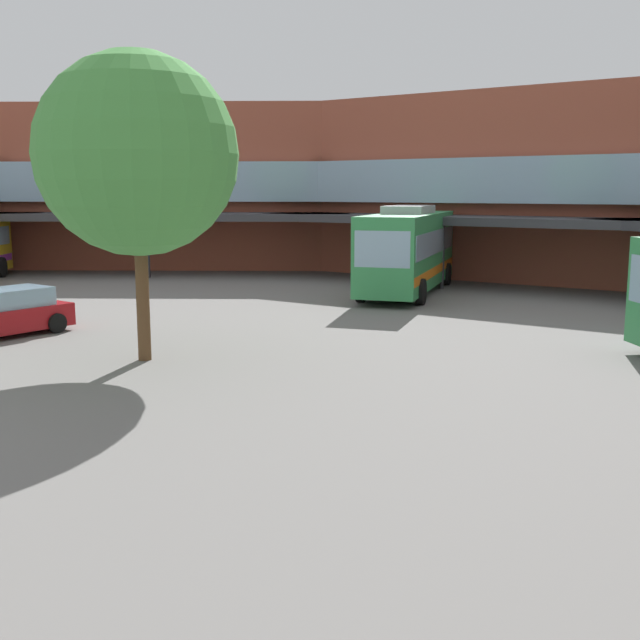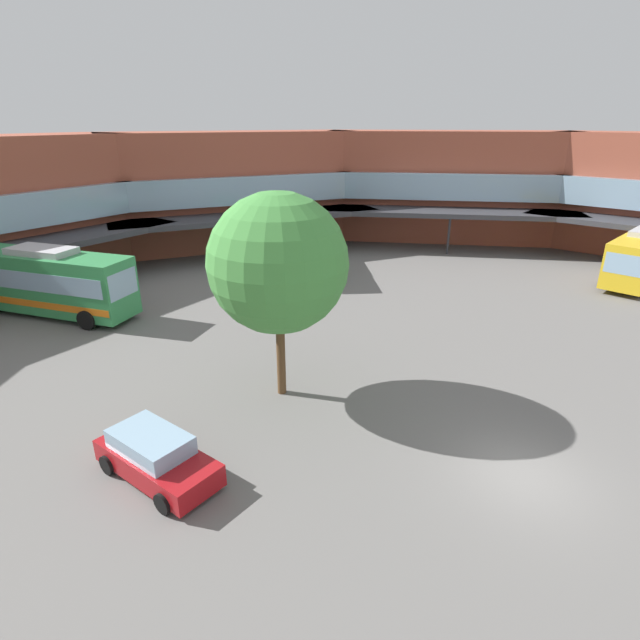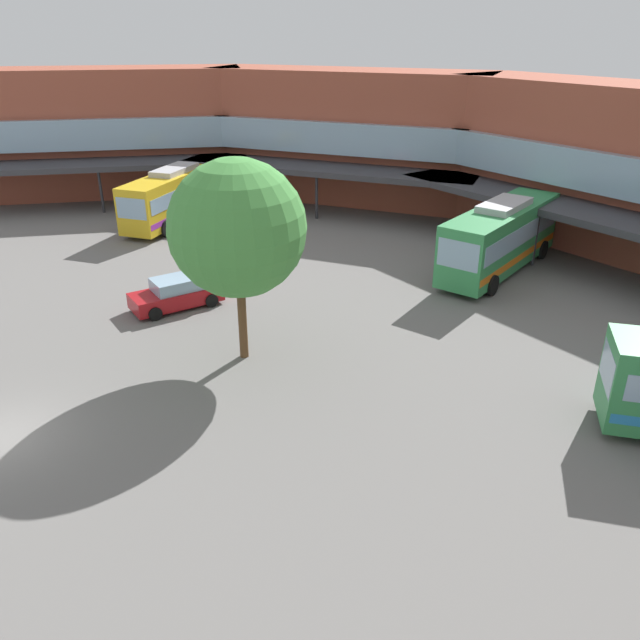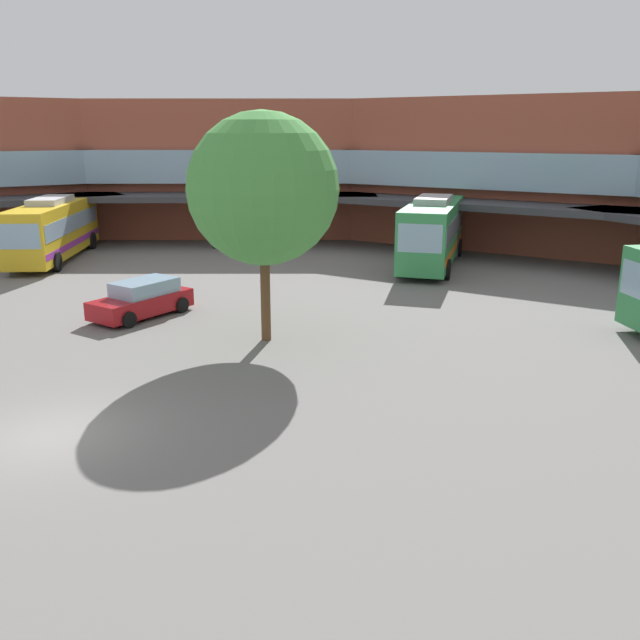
% 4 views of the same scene
% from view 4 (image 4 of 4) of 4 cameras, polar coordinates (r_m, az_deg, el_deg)
% --- Properties ---
extents(ground_plane, '(121.09, 121.09, 0.00)m').
position_cam_4_polar(ground_plane, '(19.22, -21.60, -8.98)').
color(ground_plane, slate).
extents(station_building, '(79.70, 45.88, 9.71)m').
position_cam_4_polar(station_building, '(31.80, 16.21, 10.03)').
color(station_building, '#9E4C38').
rests_on(station_building, ground).
extents(bus_0, '(10.20, 8.86, 3.77)m').
position_cam_4_polar(bus_0, '(44.52, -21.42, 7.16)').
color(bus_0, gold).
rests_on(bus_0, ground).
extents(bus_2, '(7.74, 10.32, 4.00)m').
position_cam_4_polar(bus_2, '(39.98, 9.39, 7.34)').
color(bus_2, '#338C4C').
rests_on(bus_2, ground).
extents(parked_car, '(2.78, 4.69, 1.53)m').
position_cam_4_polar(parked_car, '(29.75, -14.65, 1.69)').
color(parked_car, '#A51419').
rests_on(parked_car, ground).
extents(plaza_tree, '(5.44, 5.44, 8.34)m').
position_cam_4_polar(plaza_tree, '(24.72, -4.78, 10.85)').
color(plaza_tree, brown).
rests_on(plaza_tree, ground).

